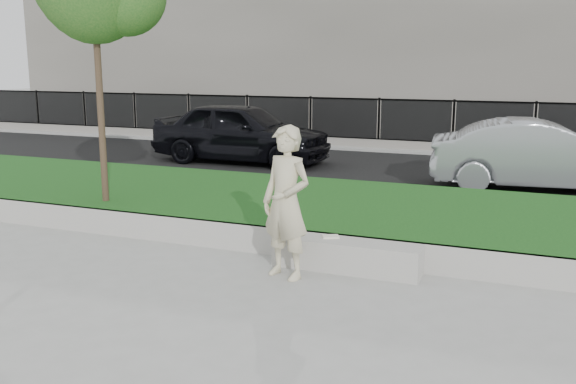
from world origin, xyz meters
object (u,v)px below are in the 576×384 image
at_px(car_dark, 241,132).
at_px(car_silver, 541,156).
at_px(book, 331,237).
at_px(stone_bench, 347,255).
at_px(man, 286,203).

relative_size(car_dark, car_silver, 1.07).
height_order(book, car_silver, car_silver).
xyz_separation_m(stone_bench, car_dark, (-5.23, 7.44, 0.65)).
bearing_deg(stone_bench, book, 167.34).
xyz_separation_m(book, car_silver, (2.44, 6.35, 0.36)).
relative_size(book, car_dark, 0.05).
distance_m(man, book, 0.90).
xyz_separation_m(car_dark, car_silver, (7.42, -1.03, -0.08)).
bearing_deg(stone_bench, car_dark, 125.12).
relative_size(man, car_silver, 0.43).
xyz_separation_m(man, car_dark, (-4.60, 7.99, -0.11)).
relative_size(stone_bench, car_dark, 0.41).
distance_m(man, car_dark, 9.22).
relative_size(man, car_dark, 0.41).
distance_m(book, car_dark, 8.92).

